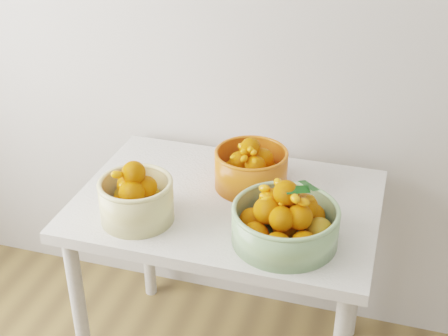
{
  "coord_description": "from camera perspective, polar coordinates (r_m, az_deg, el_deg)",
  "views": [
    {
      "loc": [
        0.11,
        -0.09,
        1.87
      ],
      "look_at": [
        -0.37,
        1.52,
        0.92
      ],
      "focal_mm": 50.0,
      "sensor_mm": 36.0,
      "label": 1
    }
  ],
  "objects": [
    {
      "name": "table",
      "position": [
        2.14,
        0.28,
        -5.08
      ],
      "size": [
        1.0,
        0.7,
        0.75
      ],
      "color": "silver",
      "rests_on": "ground"
    },
    {
      "name": "bowl_green",
      "position": [
        1.87,
        5.62,
        -4.83
      ],
      "size": [
        0.38,
        0.38,
        0.21
      ],
      "rotation": [
        0.0,
        0.0,
        -0.21
      ],
      "color": "#88AF78",
      "rests_on": "table"
    },
    {
      "name": "bowl_cream",
      "position": [
        1.97,
        -8.05,
        -2.76
      ],
      "size": [
        0.24,
        0.24,
        0.2
      ],
      "rotation": [
        0.0,
        0.0,
        0.03
      ],
      "color": "beige",
      "rests_on": "table"
    },
    {
      "name": "bowl_orange",
      "position": [
        2.13,
        2.52,
        0.02
      ],
      "size": [
        0.28,
        0.28,
        0.18
      ],
      "rotation": [
        0.0,
        0.0,
        0.1
      ],
      "color": "#DA5816",
      "rests_on": "table"
    }
  ]
}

